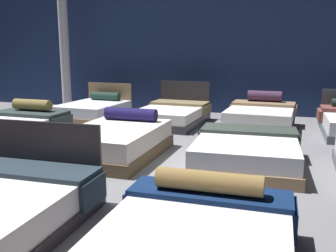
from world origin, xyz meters
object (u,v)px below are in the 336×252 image
(bed_2, at_px, (194,247))
(bed_6, at_px, (246,152))
(support_pillar, at_px, (65,53))
(bed_9, at_px, (172,115))
(bed_5, at_px, (115,141))
(bed_10, at_px, (260,117))
(bed_4, at_px, (12,131))
(bed_8, at_px, (94,110))

(bed_2, height_order, bed_6, bed_2)
(support_pillar, bearing_deg, bed_9, -18.08)
(bed_5, height_order, bed_10, bed_10)
(bed_2, height_order, bed_4, bed_4)
(bed_10, bearing_deg, bed_6, -87.45)
(bed_2, distance_m, bed_4, 5.30)
(bed_6, bearing_deg, bed_2, -94.61)
(bed_5, relative_size, bed_6, 1.06)
(bed_4, height_order, bed_6, bed_4)
(bed_5, bearing_deg, bed_9, 89.06)
(bed_6, relative_size, bed_9, 0.90)
(bed_5, bearing_deg, bed_10, 54.87)
(bed_5, xyz_separation_m, support_pillar, (-3.74, 4.34, 1.49))
(support_pillar, bearing_deg, bed_8, -36.55)
(bed_9, bearing_deg, bed_10, 3.47)
(bed_10, relative_size, support_pillar, 0.59)
(bed_5, xyz_separation_m, bed_8, (-2.17, 3.18, -0.04))
(bed_6, height_order, bed_8, bed_8)
(bed_8, distance_m, bed_10, 4.41)
(bed_4, bearing_deg, bed_2, -33.71)
(bed_4, height_order, bed_5, bed_4)
(bed_2, bearing_deg, support_pillar, 127.88)
(bed_8, xyz_separation_m, support_pillar, (-1.57, 1.16, 1.52))
(bed_2, bearing_deg, bed_5, 124.74)
(bed_8, height_order, support_pillar, support_pillar)
(bed_2, relative_size, bed_9, 0.88)
(bed_2, distance_m, bed_10, 6.10)
(bed_9, bearing_deg, bed_4, -123.98)
(bed_2, xyz_separation_m, bed_6, (0.10, 3.08, 0.01))
(bed_9, relative_size, bed_10, 1.09)
(bed_5, bearing_deg, bed_2, -53.82)
(bed_5, xyz_separation_m, bed_9, (0.08, 3.09, -0.03))
(bed_10, distance_m, support_pillar, 6.28)
(bed_4, distance_m, bed_5, 2.21)
(bed_4, relative_size, support_pillar, 0.58)
(bed_9, height_order, support_pillar, support_pillar)
(bed_2, distance_m, support_pillar, 9.52)
(bed_5, xyz_separation_m, bed_10, (2.24, 3.12, 0.01))
(bed_5, distance_m, support_pillar, 5.92)
(bed_5, height_order, bed_8, bed_8)
(bed_2, distance_m, bed_8, 7.52)
(bed_6, xyz_separation_m, bed_10, (0.00, 3.02, 0.04))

